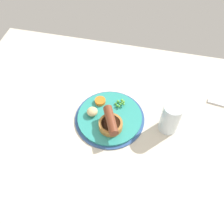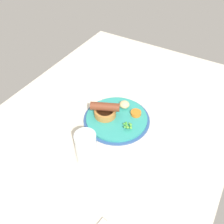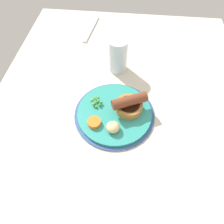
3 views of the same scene
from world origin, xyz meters
TOP-DOWN VIEW (x-y plane):
  - dining_table at (0.00, 0.00)cm, footprint 110.00×80.00cm
  - dinner_plate at (-0.13, -1.51)cm, footprint 23.28×23.28cm
  - sausage_pudding at (-1.24, 2.44)cm, footprint 7.61×10.22cm
  - pea_pile at (-2.46, -7.12)cm, footprint 3.60×3.57cm
  - potato_chunk_0 at (5.86, -1.35)cm, footprint 4.01×4.08cm
  - carrot_slice_0 at (4.54, -6.66)cm, footprint 4.88×4.88cm
  - drinking_glass at (-19.20, -2.35)cm, footprint 6.12×6.12cm

SIDE VIEW (x-z plane):
  - dining_table at x=0.00cm, z-range 0.00..3.00cm
  - dinner_plate at x=-0.13cm, z-range 2.87..4.27cm
  - carrot_slice_0 at x=4.54cm, z-range 4.40..5.66cm
  - pea_pile at x=-2.46cm, z-range 4.50..6.25cm
  - potato_chunk_0 at x=5.86cm, z-range 4.40..6.91cm
  - sausage_pudding at x=-1.24cm, z-range 3.94..9.44cm
  - drinking_glass at x=-19.20cm, z-range 3.00..14.35cm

